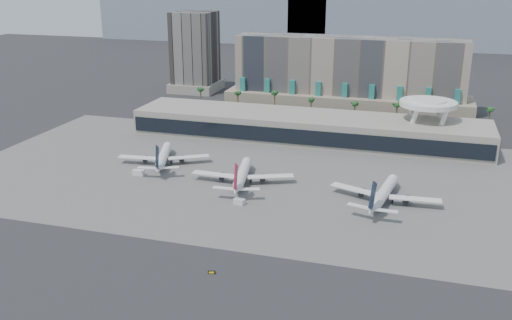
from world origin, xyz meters
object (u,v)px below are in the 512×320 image
(airliner_left, at_px, (163,157))
(service_vehicle_b, at_px, (239,202))
(airliner_right, at_px, (384,193))
(service_vehicle_a, at_px, (138,173))
(airliner_centre, at_px, (242,174))
(taxiway_sign, at_px, (212,272))

(airliner_left, distance_m, service_vehicle_b, 54.43)
(airliner_right, bearing_deg, service_vehicle_a, -171.77)
(airliner_left, xyz_separation_m, airliner_centre, (38.87, -11.64, 0.10))
(service_vehicle_a, bearing_deg, taxiway_sign, -54.36)
(airliner_centre, relative_size, airliner_right, 1.00)
(service_vehicle_b, distance_m, taxiway_sign, 48.55)
(airliner_right, bearing_deg, service_vehicle_b, -153.20)
(airliner_left, xyz_separation_m, service_vehicle_a, (-3.95, -15.10, -2.39))
(airliner_right, bearing_deg, airliner_left, 179.00)
(service_vehicle_a, bearing_deg, airliner_centre, -0.73)
(airliner_centre, distance_m, airliner_right, 54.20)
(airliner_left, relative_size, airliner_right, 0.94)
(airliner_right, height_order, taxiway_sign, airliner_right)
(service_vehicle_a, relative_size, taxiway_sign, 2.27)
(airliner_left, relative_size, taxiway_sign, 19.44)
(airliner_left, relative_size, service_vehicle_a, 8.56)
(airliner_right, height_order, service_vehicle_a, airliner_right)
(airliner_centre, xyz_separation_m, service_vehicle_b, (5.40, -19.93, -2.59))
(airliner_right, xyz_separation_m, taxiway_sign, (-40.95, -64.14, -3.15))
(service_vehicle_a, bearing_deg, airliner_left, 69.99)
(airliner_centre, bearing_deg, service_vehicle_b, -85.38)
(airliner_centre, relative_size, taxiway_sign, 20.52)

